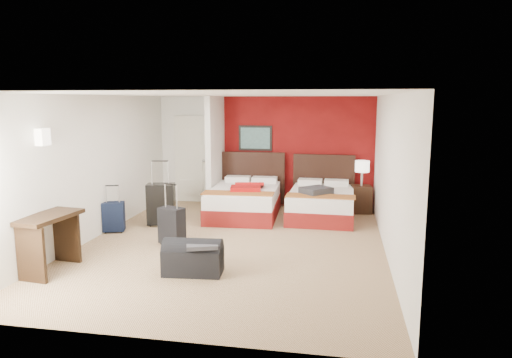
% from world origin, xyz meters
% --- Properties ---
extents(ground, '(6.50, 6.50, 0.00)m').
position_xyz_m(ground, '(0.00, 0.00, 0.00)').
color(ground, tan).
rests_on(ground, ground).
extents(room_walls, '(5.02, 6.52, 2.50)m').
position_xyz_m(room_walls, '(-1.40, 1.42, 1.26)').
color(room_walls, white).
rests_on(room_walls, ground).
extents(red_accent_panel, '(3.50, 0.04, 2.50)m').
position_xyz_m(red_accent_panel, '(0.75, 3.23, 1.25)').
color(red_accent_panel, maroon).
rests_on(red_accent_panel, ground).
extents(partition_wall, '(0.12, 1.20, 2.50)m').
position_xyz_m(partition_wall, '(-1.00, 2.61, 1.25)').
color(partition_wall, silver).
rests_on(partition_wall, ground).
extents(entry_door, '(0.82, 0.06, 2.05)m').
position_xyz_m(entry_door, '(-1.75, 3.20, 1.02)').
color(entry_door, silver).
rests_on(entry_door, ground).
extents(bed_left, '(1.48, 2.04, 0.59)m').
position_xyz_m(bed_left, '(-0.22, 1.99, 0.30)').
color(bed_left, silver).
rests_on(bed_left, ground).
extents(bed_right, '(1.35, 1.90, 0.56)m').
position_xyz_m(bed_right, '(1.39, 2.11, 0.28)').
color(bed_right, white).
rests_on(bed_right, ground).
extents(red_suitcase_open, '(0.73, 0.92, 0.10)m').
position_xyz_m(red_suitcase_open, '(-0.12, 1.89, 0.64)').
color(red_suitcase_open, '#AB0E0E').
rests_on(red_suitcase_open, bed_left).
extents(jacket_bundle, '(0.71, 0.71, 0.13)m').
position_xyz_m(jacket_bundle, '(1.29, 1.81, 0.63)').
color(jacket_bundle, '#36373B').
rests_on(jacket_bundle, bed_right).
extents(nightstand, '(0.47, 0.47, 0.59)m').
position_xyz_m(nightstand, '(2.21, 2.76, 0.29)').
color(nightstand, black).
rests_on(nightstand, ground).
extents(table_lamp, '(0.38, 0.38, 0.54)m').
position_xyz_m(table_lamp, '(2.21, 2.76, 0.86)').
color(table_lamp, white).
rests_on(table_lamp, nightstand).
extents(suitcase_black, '(0.58, 0.44, 0.79)m').
position_xyz_m(suitcase_black, '(-1.66, 0.98, 0.39)').
color(suitcase_black, black).
rests_on(suitcase_black, ground).
extents(suitcase_charcoal, '(0.47, 0.38, 0.61)m').
position_xyz_m(suitcase_charcoal, '(-1.01, -0.18, 0.30)').
color(suitcase_charcoal, black).
rests_on(suitcase_charcoal, ground).
extents(suitcase_navy, '(0.44, 0.34, 0.53)m').
position_xyz_m(suitcase_navy, '(-2.34, 0.35, 0.27)').
color(suitcase_navy, black).
rests_on(suitcase_navy, ground).
extents(duffel_bag, '(0.85, 0.50, 0.41)m').
position_xyz_m(duffel_bag, '(-0.25, -1.41, 0.21)').
color(duffel_bag, black).
rests_on(duffel_bag, ground).
extents(jacket_draped, '(0.51, 0.47, 0.06)m').
position_xyz_m(jacket_draped, '(-0.10, -1.46, 0.44)').
color(jacket_draped, '#3C3C42').
rests_on(jacket_draped, duffel_bag).
extents(desk, '(0.60, 1.04, 0.82)m').
position_xyz_m(desk, '(-2.27, -1.68, 0.41)').
color(desk, black).
rests_on(desk, ground).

